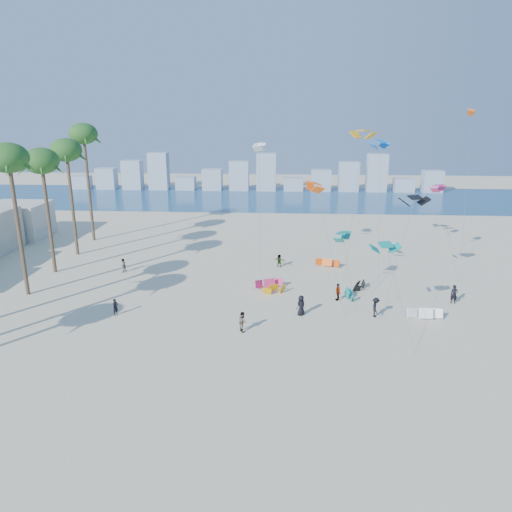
{
  "coord_description": "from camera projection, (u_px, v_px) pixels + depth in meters",
  "views": [
    {
      "loc": [
        5.67,
        -28.55,
        18.22
      ],
      "look_at": [
        3.0,
        16.0,
        4.5
      ],
      "focal_mm": 33.97,
      "sensor_mm": 36.0,
      "label": 1
    }
  ],
  "objects": [
    {
      "name": "distant_skyline",
      "position": [
        255.0,
        177.0,
        110.32
      ],
      "size": [
        85.0,
        3.0,
        8.4
      ],
      "color": "#9EADBF",
      "rests_on": "ground"
    },
    {
      "name": "kitesurfers_far",
      "position": [
        307.0,
        288.0,
        48.67
      ],
      "size": [
        35.82,
        15.07,
        1.9
      ],
      "color": "black",
      "rests_on": "ground"
    },
    {
      "name": "kitesurfer_near",
      "position": [
        115.0,
        307.0,
        44.12
      ],
      "size": [
        0.61,
        0.69,
        1.6
      ],
      "primitive_type": "imported",
      "rotation": [
        0.0,
        0.0,
        1.09
      ],
      "color": "black",
      "rests_on": "ground"
    },
    {
      "name": "ground",
      "position": [
        198.0,
        387.0,
        32.92
      ],
      "size": [
        220.0,
        220.0,
        0.0
      ],
      "primitive_type": "plane",
      "color": "beige",
      "rests_on": "ground"
    },
    {
      "name": "ocean",
      "position": [
        258.0,
        198.0,
        101.61
      ],
      "size": [
        220.0,
        220.0,
        0.0
      ],
      "primitive_type": "plane",
      "color": "navy",
      "rests_on": "ground"
    },
    {
      "name": "grounded_kites",
      "position": [
        332.0,
        288.0,
        49.73
      ],
      "size": [
        17.68,
        15.97,
        1.0
      ],
      "color": "orange",
      "rests_on": "ground"
    },
    {
      "name": "kitesurfer_mid",
      "position": [
        243.0,
        322.0,
        40.96
      ],
      "size": [
        0.96,
        1.05,
        1.74
      ],
      "primitive_type": "imported",
      "rotation": [
        0.0,
        0.0,
        2.03
      ],
      "color": "gray",
      "rests_on": "ground"
    },
    {
      "name": "flying_kites",
      "position": [
        376.0,
        173.0,
        49.19
      ],
      "size": [
        26.66,
        29.6,
        18.52
      ],
      "color": "#0B8C81",
      "rests_on": "ground"
    }
  ]
}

